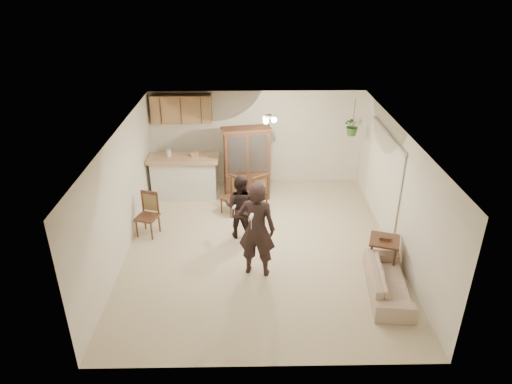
{
  "coord_description": "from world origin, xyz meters",
  "views": [
    {
      "loc": [
        -0.23,
        -8.14,
        5.29
      ],
      "look_at": [
        -0.08,
        0.4,
        1.07
      ],
      "focal_mm": 32.0,
      "sensor_mm": 36.0,
      "label": 1
    }
  ],
  "objects_px": {
    "child": "(240,208)",
    "side_table": "(383,252)",
    "adult": "(257,232)",
    "chair_bar": "(148,223)",
    "sofa": "(389,276)",
    "chair_hutch_right": "(255,202)",
    "chair_hutch_left": "(231,203)",
    "china_hutch": "(247,165)"
  },
  "relations": [
    {
      "from": "sofa",
      "to": "chair_bar",
      "type": "distance_m",
      "value": 5.13
    },
    {
      "from": "adult",
      "to": "chair_hutch_left",
      "type": "distance_m",
      "value": 2.52
    },
    {
      "from": "sofa",
      "to": "china_hutch",
      "type": "bearing_deg",
      "value": 39.99
    },
    {
      "from": "china_hutch",
      "to": "chair_hutch_right",
      "type": "height_order",
      "value": "china_hutch"
    },
    {
      "from": "adult",
      "to": "chair_hutch_left",
      "type": "relative_size",
      "value": 1.97
    },
    {
      "from": "chair_hutch_right",
      "to": "sofa",
      "type": "bearing_deg",
      "value": 94.5
    },
    {
      "from": "side_table",
      "to": "chair_bar",
      "type": "height_order",
      "value": "chair_bar"
    },
    {
      "from": "china_hutch",
      "to": "side_table",
      "type": "bearing_deg",
      "value": -58.52
    },
    {
      "from": "china_hutch",
      "to": "chair_hutch_right",
      "type": "relative_size",
      "value": 1.76
    },
    {
      "from": "sofa",
      "to": "adult",
      "type": "bearing_deg",
      "value": 81.04
    },
    {
      "from": "side_table",
      "to": "chair_hutch_left",
      "type": "height_order",
      "value": "chair_hutch_left"
    },
    {
      "from": "child",
      "to": "chair_hutch_left",
      "type": "bearing_deg",
      "value": -57.93
    },
    {
      "from": "adult",
      "to": "side_table",
      "type": "relative_size",
      "value": 2.57
    },
    {
      "from": "side_table",
      "to": "china_hutch",
      "type": "bearing_deg",
      "value": 131.4
    },
    {
      "from": "adult",
      "to": "china_hutch",
      "type": "height_order",
      "value": "china_hutch"
    },
    {
      "from": "china_hutch",
      "to": "sofa",
      "type": "bearing_deg",
      "value": -66.41
    },
    {
      "from": "sofa",
      "to": "chair_bar",
      "type": "bearing_deg",
      "value": 72.49
    },
    {
      "from": "child",
      "to": "chair_hutch_right",
      "type": "xyz_separation_m",
      "value": [
        0.34,
        1.03,
        -0.38
      ]
    },
    {
      "from": "chair_hutch_left",
      "to": "side_table",
      "type": "bearing_deg",
      "value": 10.79
    },
    {
      "from": "adult",
      "to": "chair_hutch_right",
      "type": "height_order",
      "value": "adult"
    },
    {
      "from": "child",
      "to": "chair_hutch_right",
      "type": "distance_m",
      "value": 1.14
    },
    {
      "from": "chair_hutch_left",
      "to": "chair_hutch_right",
      "type": "height_order",
      "value": "chair_hutch_right"
    },
    {
      "from": "child",
      "to": "side_table",
      "type": "relative_size",
      "value": 1.93
    },
    {
      "from": "adult",
      "to": "chair_bar",
      "type": "distance_m",
      "value": 2.82
    },
    {
      "from": "sofa",
      "to": "chair_hutch_right",
      "type": "distance_m",
      "value": 3.81
    },
    {
      "from": "side_table",
      "to": "chair_hutch_right",
      "type": "xyz_separation_m",
      "value": [
        -2.45,
        2.2,
        -0.02
      ]
    },
    {
      "from": "sofa",
      "to": "side_table",
      "type": "xyz_separation_m",
      "value": [
        0.12,
        0.82,
        -0.05
      ]
    },
    {
      "from": "sofa",
      "to": "chair_hutch_right",
      "type": "xyz_separation_m",
      "value": [
        -2.33,
        3.02,
        -0.07
      ]
    },
    {
      "from": "adult",
      "to": "child",
      "type": "relative_size",
      "value": 1.33
    },
    {
      "from": "side_table",
      "to": "chair_hutch_right",
      "type": "relative_size",
      "value": 0.66
    },
    {
      "from": "chair_bar",
      "to": "chair_hutch_right",
      "type": "relative_size",
      "value": 0.92
    },
    {
      "from": "sofa",
      "to": "chair_hutch_right",
      "type": "height_order",
      "value": "chair_hutch_right"
    },
    {
      "from": "sofa",
      "to": "child",
      "type": "height_order",
      "value": "child"
    },
    {
      "from": "sofa",
      "to": "adult",
      "type": "distance_m",
      "value": 2.49
    },
    {
      "from": "chair_bar",
      "to": "adult",
      "type": "bearing_deg",
      "value": -13.96
    },
    {
      "from": "child",
      "to": "sofa",
      "type": "bearing_deg",
      "value": 162.8
    },
    {
      "from": "chair_hutch_right",
      "to": "chair_bar",
      "type": "bearing_deg",
      "value": -11.68
    },
    {
      "from": "side_table",
      "to": "chair_bar",
      "type": "bearing_deg",
      "value": 165.2
    },
    {
      "from": "sofa",
      "to": "china_hutch",
      "type": "xyz_separation_m",
      "value": [
        -2.53,
        3.82,
        0.55
      ]
    },
    {
      "from": "chair_hutch_right",
      "to": "child",
      "type": "bearing_deg",
      "value": 38.45
    },
    {
      "from": "child",
      "to": "chair_hutch_right",
      "type": "bearing_deg",
      "value": -88.87
    },
    {
      "from": "chair_bar",
      "to": "chair_hutch_right",
      "type": "xyz_separation_m",
      "value": [
        2.36,
        0.93,
        0.02
      ]
    }
  ]
}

